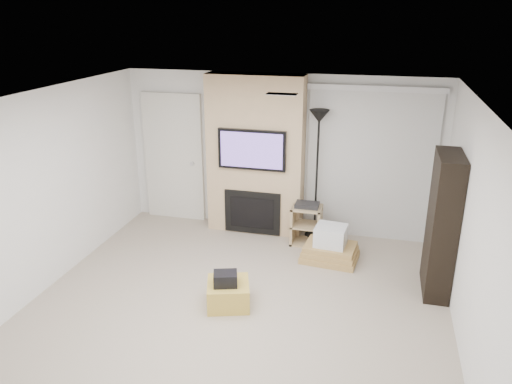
% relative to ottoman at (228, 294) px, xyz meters
% --- Properties ---
extents(floor, '(5.00, 5.50, 0.00)m').
position_rel_ottoman_xyz_m(floor, '(0.11, -0.29, -0.15)').
color(floor, '#AB9D8C').
rests_on(floor, ground).
extents(ceiling, '(5.00, 5.50, 0.00)m').
position_rel_ottoman_xyz_m(ceiling, '(0.11, -0.29, 2.35)').
color(ceiling, white).
rests_on(ceiling, wall_back).
extents(wall_back, '(5.00, 0.00, 2.50)m').
position_rel_ottoman_xyz_m(wall_back, '(0.11, 2.46, 1.10)').
color(wall_back, white).
rests_on(wall_back, ground).
extents(wall_left, '(0.00, 5.50, 2.50)m').
position_rel_ottoman_xyz_m(wall_left, '(-2.39, -0.29, 1.10)').
color(wall_left, white).
rests_on(wall_left, ground).
extents(wall_right, '(0.00, 5.50, 2.50)m').
position_rel_ottoman_xyz_m(wall_right, '(2.61, -0.29, 1.10)').
color(wall_right, white).
rests_on(wall_right, ground).
extents(hvac_vent, '(0.35, 0.18, 0.01)m').
position_rel_ottoman_xyz_m(hvac_vent, '(0.51, 0.51, 2.35)').
color(hvac_vent, silver).
rests_on(hvac_vent, ceiling).
extents(ottoman, '(0.63, 0.63, 0.30)m').
position_rel_ottoman_xyz_m(ottoman, '(0.00, 0.00, 0.00)').
color(ottoman, gold).
rests_on(ottoman, floor).
extents(black_bag, '(0.33, 0.29, 0.16)m').
position_rel_ottoman_xyz_m(black_bag, '(-0.02, -0.05, 0.23)').
color(black_bag, black).
rests_on(black_bag, ottoman).
extents(fireplace_wall, '(1.50, 0.47, 2.50)m').
position_rel_ottoman_xyz_m(fireplace_wall, '(-0.24, 2.25, 1.09)').
color(fireplace_wall, tan).
rests_on(fireplace_wall, floor).
extents(entry_door, '(1.02, 0.11, 2.14)m').
position_rel_ottoman_xyz_m(entry_door, '(-1.69, 2.43, 0.90)').
color(entry_door, silver).
rests_on(entry_door, floor).
extents(vertical_blinds, '(1.98, 0.10, 2.37)m').
position_rel_ottoman_xyz_m(vertical_blinds, '(1.51, 2.41, 1.12)').
color(vertical_blinds, silver).
rests_on(vertical_blinds, floor).
extents(floor_lamp, '(0.30, 0.30, 2.02)m').
position_rel_ottoman_xyz_m(floor_lamp, '(0.74, 2.21, 1.44)').
color(floor_lamp, black).
rests_on(floor_lamp, floor).
extents(av_stand, '(0.45, 0.38, 0.66)m').
position_rel_ottoman_xyz_m(av_stand, '(0.65, 1.93, 0.20)').
color(av_stand, tan).
rests_on(av_stand, floor).
extents(box_stack, '(0.83, 0.66, 0.52)m').
position_rel_ottoman_xyz_m(box_stack, '(1.07, 1.48, 0.05)').
color(box_stack, tan).
rests_on(box_stack, floor).
extents(bookshelf, '(0.30, 0.80, 1.80)m').
position_rel_ottoman_xyz_m(bookshelf, '(2.45, 1.00, 0.75)').
color(bookshelf, black).
rests_on(bookshelf, floor).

